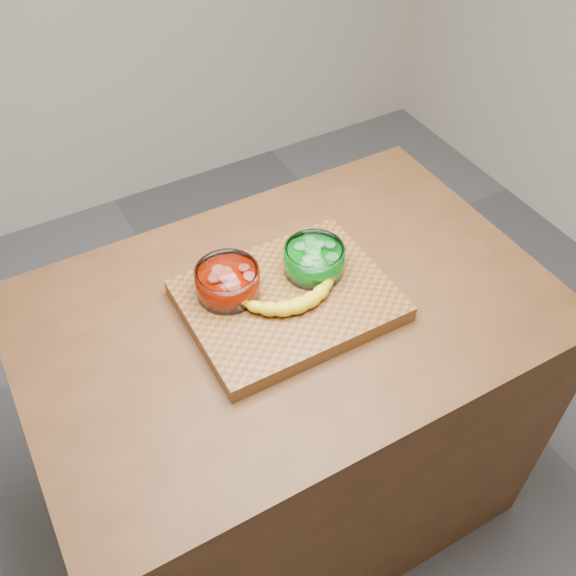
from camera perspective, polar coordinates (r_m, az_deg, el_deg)
ground at (r=2.20m, az=0.00°, el=-17.60°), size 3.50×3.50×0.00m
counter at (r=1.81m, az=0.00°, el=-11.27°), size 1.20×0.80×0.90m
cutting_board at (r=1.44m, az=0.00°, el=-1.11°), size 0.45×0.35×0.04m
bowl_red at (r=1.41m, az=-5.38°, el=0.57°), size 0.14×0.14×0.07m
bowl_green at (r=1.46m, az=2.33°, el=2.55°), size 0.14×0.14×0.06m
banana at (r=1.40m, az=0.43°, el=-0.59°), size 0.27×0.13×0.04m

